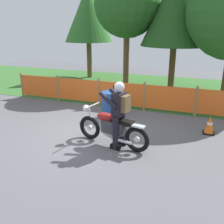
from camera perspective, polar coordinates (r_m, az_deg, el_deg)
ground at (r=7.36m, az=-4.11°, el=-4.78°), size 24.00×24.00×0.02m
grass_verge at (r=12.57m, az=6.73°, el=5.37°), size 24.00×6.65×0.01m
barrier_fence at (r=9.33m, az=1.95°, el=4.04°), size 8.89×0.08×1.05m
tree_leftmost at (r=14.90m, az=-5.39°, el=21.03°), size 2.65×2.65×4.97m
tree_near_left at (r=12.47m, az=3.42°, el=23.02°), size 3.03×3.03×5.35m
tree_near_right at (r=11.97m, az=14.30°, el=22.03°), size 2.97×2.97×5.35m
motorcycle_lead at (r=6.47m, az=-0.11°, el=-3.53°), size 2.05×0.74×0.98m
rider_lead at (r=6.19m, az=1.66°, el=0.11°), size 0.74×0.63×1.69m
traffic_cone at (r=7.73m, az=21.05°, el=-2.72°), size 0.32×0.32×0.53m
spare_drum at (r=8.39m, az=-0.47°, el=1.60°), size 0.58×0.58×0.88m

